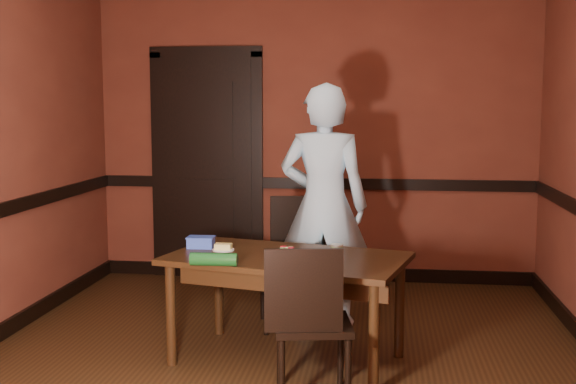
% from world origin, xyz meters
% --- Properties ---
extents(floor, '(4.00, 4.50, 0.01)m').
position_xyz_m(floor, '(0.00, 0.00, 0.00)').
color(floor, black).
rests_on(floor, ground).
extents(wall_back, '(4.00, 0.02, 2.70)m').
position_xyz_m(wall_back, '(0.00, 2.25, 1.35)').
color(wall_back, maroon).
rests_on(wall_back, ground).
extents(wall_front, '(4.00, 0.02, 2.70)m').
position_xyz_m(wall_front, '(0.00, -2.25, 1.35)').
color(wall_front, maroon).
rests_on(wall_front, ground).
extents(dado_back, '(4.00, 0.03, 0.10)m').
position_xyz_m(dado_back, '(0.00, 2.23, 0.90)').
color(dado_back, black).
rests_on(dado_back, ground).
extents(baseboard_back, '(4.00, 0.03, 0.12)m').
position_xyz_m(baseboard_back, '(0.00, 2.23, 0.06)').
color(baseboard_back, black).
rests_on(baseboard_back, ground).
extents(door, '(1.05, 0.07, 2.20)m').
position_xyz_m(door, '(-1.00, 2.22, 1.09)').
color(door, black).
rests_on(door, ground).
extents(dining_table, '(1.61, 1.15, 0.68)m').
position_xyz_m(dining_table, '(0.03, 0.06, 0.34)').
color(dining_table, black).
rests_on(dining_table, floor).
extents(chair_far, '(0.53, 0.53, 0.94)m').
position_xyz_m(chair_far, '(-0.04, 0.79, 0.47)').
color(chair_far, black).
rests_on(chair_far, floor).
extents(chair_near, '(0.48, 0.48, 0.88)m').
position_xyz_m(chair_near, '(0.25, -0.51, 0.44)').
color(chair_near, black).
rests_on(chair_near, floor).
extents(person, '(0.68, 0.47, 1.78)m').
position_xyz_m(person, '(0.20, 0.89, 0.89)').
color(person, '#AAD3E9').
rests_on(person, floor).
extents(sandwich_plate, '(0.23, 0.23, 0.06)m').
position_xyz_m(sandwich_plate, '(0.03, 0.05, 0.70)').
color(sandwich_plate, white).
rests_on(sandwich_plate, dining_table).
extents(sauce_jar, '(0.08, 0.08, 0.09)m').
position_xyz_m(sauce_jar, '(0.35, 0.00, 0.73)').
color(sauce_jar, '#4F803B').
rests_on(sauce_jar, dining_table).
extents(cheese_saucer, '(0.14, 0.14, 0.04)m').
position_xyz_m(cheese_saucer, '(-0.40, 0.17, 0.70)').
color(cheese_saucer, white).
rests_on(cheese_saucer, dining_table).
extents(food_tub, '(0.18, 0.12, 0.07)m').
position_xyz_m(food_tub, '(-0.57, 0.24, 0.72)').
color(food_tub, blue).
rests_on(food_tub, dining_table).
extents(wrapped_veg, '(0.28, 0.09, 0.08)m').
position_xyz_m(wrapped_veg, '(-0.36, -0.28, 0.72)').
color(wrapped_veg, '#113E15').
rests_on(wrapped_veg, dining_table).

